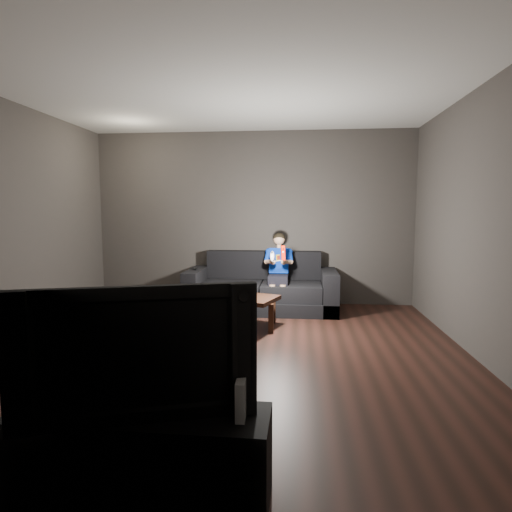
# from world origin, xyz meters

# --- Properties ---
(floor) EXTENTS (5.00, 5.00, 0.00)m
(floor) POSITION_xyz_m (0.00, 0.00, 0.00)
(floor) COLOR black
(floor) RESTS_ON ground
(back_wall) EXTENTS (5.00, 0.04, 2.70)m
(back_wall) POSITION_xyz_m (0.00, 2.50, 1.35)
(back_wall) COLOR #413C38
(back_wall) RESTS_ON ground
(front_wall) EXTENTS (5.00, 0.04, 2.70)m
(front_wall) POSITION_xyz_m (0.00, -2.50, 1.35)
(front_wall) COLOR #413C38
(front_wall) RESTS_ON ground
(right_wall) EXTENTS (0.04, 5.00, 2.70)m
(right_wall) POSITION_xyz_m (2.50, 0.00, 1.35)
(right_wall) COLOR #413C38
(right_wall) RESTS_ON ground
(ceiling) EXTENTS (5.00, 5.00, 0.02)m
(ceiling) POSITION_xyz_m (0.00, 0.00, 2.70)
(ceiling) COLOR beige
(ceiling) RESTS_ON back_wall
(sofa) EXTENTS (2.19, 0.95, 0.85)m
(sofa) POSITION_xyz_m (0.19, 1.98, 0.28)
(sofa) COLOR black
(sofa) RESTS_ON floor
(child) EXTENTS (0.42, 0.51, 1.02)m
(child) POSITION_xyz_m (0.44, 1.92, 0.69)
(child) COLOR black
(child) RESTS_ON sofa
(wii_remote_red) EXTENTS (0.07, 0.08, 0.20)m
(wii_remote_red) POSITION_xyz_m (0.52, 1.52, 0.90)
(wii_remote_red) COLOR red
(wii_remote_red) RESTS_ON child
(nunchuk_white) EXTENTS (0.06, 0.09, 0.15)m
(nunchuk_white) POSITION_xyz_m (0.37, 1.53, 0.85)
(nunchuk_white) COLOR white
(nunchuk_white) RESTS_ON child
(wii_remote_black) EXTENTS (0.06, 0.15, 0.03)m
(wii_remote_black) POSITION_xyz_m (-0.79, 1.90, 0.61)
(wii_remote_black) COLOR black
(wii_remote_black) RESTS_ON sofa
(coffee_table) EXTENTS (1.24, 0.89, 0.41)m
(coffee_table) POSITION_xyz_m (-0.10, 1.01, 0.35)
(coffee_table) COLOR black
(coffee_table) RESTS_ON floor
(media_console) EXTENTS (1.31, 0.38, 0.47)m
(media_console) POSITION_xyz_m (-0.05, -2.27, 0.23)
(media_console) COLOR black
(media_console) RESTS_ON floor
(tv) EXTENTS (1.14, 0.49, 0.66)m
(tv) POSITION_xyz_m (-0.05, -2.27, 0.80)
(tv) COLOR black
(tv) RESTS_ON media_console
(wii_console) EXTENTS (0.05, 0.15, 0.19)m
(wii_console) POSITION_xyz_m (0.46, -2.27, 0.57)
(wii_console) COLOR white
(wii_console) RESTS_ON media_console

